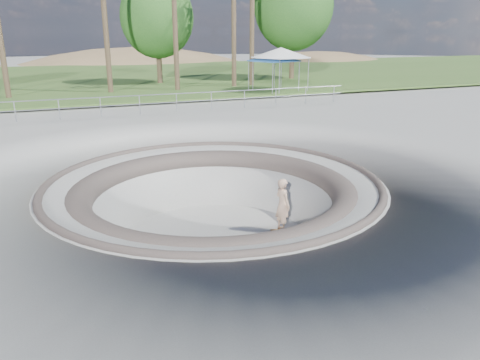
# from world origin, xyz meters

# --- Properties ---
(ground) EXTENTS (180.00, 180.00, 0.00)m
(ground) POSITION_xyz_m (0.00, 0.00, 0.00)
(ground) COLOR #ABAAA5
(ground) RESTS_ON ground
(skate_bowl) EXTENTS (14.00, 14.00, 4.10)m
(skate_bowl) POSITION_xyz_m (0.00, 0.00, -1.83)
(skate_bowl) COLOR #ABAAA5
(skate_bowl) RESTS_ON ground
(grass_strip) EXTENTS (180.00, 36.00, 0.12)m
(grass_strip) POSITION_xyz_m (0.00, 34.00, 0.22)
(grass_strip) COLOR #3C5E25
(grass_strip) RESTS_ON ground
(distant_hills) EXTENTS (103.20, 45.00, 28.60)m
(distant_hills) POSITION_xyz_m (3.78, 57.17, -7.02)
(distant_hills) COLOR brown
(distant_hills) RESTS_ON ground
(safety_railing) EXTENTS (25.00, 0.06, 1.03)m
(safety_railing) POSITION_xyz_m (0.00, 12.00, 0.69)
(safety_railing) COLOR #9A9CA2
(safety_railing) RESTS_ON ground
(skateboard) EXTENTS (0.77, 0.46, 0.08)m
(skateboard) POSITION_xyz_m (2.19, -0.39, -1.84)
(skateboard) COLOR olive
(skateboard) RESTS_ON ground
(skater) EXTENTS (0.50, 0.69, 1.76)m
(skater) POSITION_xyz_m (2.19, -0.39, -0.94)
(skater) COLOR tan
(skater) RESTS_ON skateboard
(canopy_white) EXTENTS (5.75, 5.75, 3.03)m
(canopy_white) POSITION_xyz_m (11.30, 18.00, 2.93)
(canopy_white) COLOR #9A9CA2
(canopy_white) RESTS_ON ground
(canopy_blue) EXTENTS (5.21, 5.21, 2.75)m
(canopy_blue) POSITION_xyz_m (10.76, 18.00, 2.69)
(canopy_blue) COLOR #9A9CA2
(canopy_blue) RESTS_ON ground
(bushy_tree_mid) EXTENTS (5.91, 5.37, 8.52)m
(bushy_tree_mid) POSITION_xyz_m (4.34, 26.40, 5.46)
(bushy_tree_mid) COLOR brown
(bushy_tree_mid) RESTS_ON ground
(bushy_tree_right) EXTENTS (7.12, 6.48, 10.28)m
(bushy_tree_right) POSITION_xyz_m (16.38, 25.80, 6.55)
(bushy_tree_right) COLOR brown
(bushy_tree_right) RESTS_ON ground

